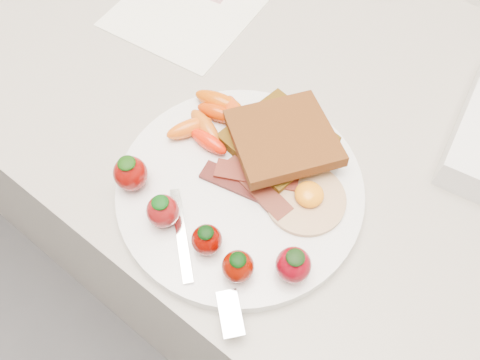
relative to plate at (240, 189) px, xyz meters
The scene contains 9 objects.
counter 0.49m from the plate, 100.72° to the left, with size 2.00×0.60×0.90m, color gray.
plate is the anchor object (origin of this frame).
toast_lower 0.07m from the plate, 89.47° to the left, with size 0.10×0.10×0.01m, color black.
toast_upper 0.07m from the plate, 83.19° to the left, with size 0.11×0.11×0.01m, color #4B2508.
fried_egg 0.07m from the plate, 22.78° to the left, with size 0.09×0.09×0.02m.
bacon_strips 0.02m from the plate, 40.97° to the left, with size 0.11×0.07×0.01m.
baby_carrots 0.09m from the plate, 148.99° to the left, with size 0.09×0.10×0.02m.
strawberries 0.08m from the plate, 87.12° to the right, with size 0.23×0.07×0.04m.
fork 0.10m from the plate, 73.28° to the right, with size 0.16×0.09×0.00m.
Camera 1 is at (0.18, 1.35, 1.36)m, focal length 35.00 mm.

